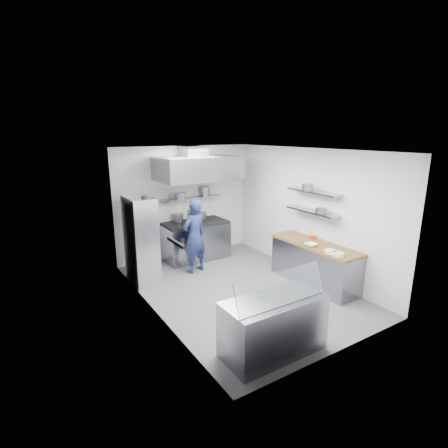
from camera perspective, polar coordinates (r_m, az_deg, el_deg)
floor at (r=7.29m, az=2.54°, el=-10.58°), size 5.00×5.00×0.00m
ceiling at (r=6.60m, az=2.82°, el=11.98°), size 5.00×5.00×0.00m
wall_back at (r=8.93m, az=-6.49°, el=3.56°), size 3.60×2.80×0.02m
wall_front at (r=5.06m, az=19.07°, el=-5.94°), size 3.60×2.80×0.02m
wall_left at (r=6.01m, az=-11.61°, el=-2.17°), size 2.80×5.00×0.02m
wall_right at (r=7.95m, az=13.43°, el=1.86°), size 2.80×5.00×0.02m
gas_range at (r=8.86m, az=-4.61°, el=-2.83°), size 1.60×0.80×0.90m
cooktop at (r=8.73m, az=-4.67°, el=0.18°), size 1.57×0.78×0.06m
stock_pot_left at (r=8.78m, az=-7.55°, el=1.07°), size 0.27×0.27×0.20m
stock_pot_mid at (r=9.01m, az=-4.86°, el=1.63°), size 0.31×0.31×0.24m
stock_pot_right at (r=9.02m, az=-3.71°, el=1.40°), size 0.27×0.27×0.16m
over_range_shelf at (r=8.81m, az=-5.47°, el=4.23°), size 1.60×0.30×0.04m
shelf_pot_a at (r=8.46m, az=-7.19°, el=4.50°), size 0.27×0.27×0.18m
shelf_pot_b at (r=9.08m, az=-3.28°, el=5.42°), size 0.28×0.28×0.22m
extractor_hood at (r=8.33m, az=-4.31°, el=9.08°), size 1.90×1.15×0.55m
hood_duct at (r=8.50m, az=-5.08°, el=11.74°), size 0.55×0.55×0.24m
red_firebox at (r=8.42m, az=-14.01°, el=2.67°), size 0.22×0.10×0.26m
chef at (r=7.91m, az=-4.84°, el=-1.99°), size 0.70×0.56×1.69m
wire_rack at (r=7.54m, az=-13.41°, el=-2.56°), size 0.50×0.90×1.85m
rack_bin_a at (r=7.26m, az=-12.46°, el=-4.21°), size 0.16×0.20×0.18m
rack_bin_b at (r=7.33m, az=-13.28°, el=-0.01°), size 0.14×0.18×0.16m
rack_jar at (r=7.15m, az=-12.87°, el=3.76°), size 0.12×0.12×0.18m
knife_strip at (r=5.17m, az=-7.90°, el=-3.02°), size 0.04×0.55×0.05m
prep_counter_base at (r=7.61m, az=14.49°, el=-6.50°), size 0.62×2.00×0.84m
prep_counter_top at (r=7.46m, az=14.71°, el=-3.28°), size 0.65×2.04×0.06m
plate_stack_a at (r=6.82m, az=18.11°, el=-4.71°), size 0.23×0.23×0.06m
plate_stack_b at (r=6.93m, az=17.01°, el=-4.33°), size 0.22×0.22×0.06m
copper_pan at (r=7.78m, az=14.21°, el=-2.05°), size 0.15×0.15×0.06m
squeeze_bottle at (r=7.75m, az=13.98°, el=-1.63°), size 0.06×0.06×0.18m
mixing_bowl at (r=7.24m, az=14.00°, el=-3.30°), size 0.25×0.25×0.06m
wall_shelf_lower at (r=7.61m, az=14.22°, el=2.02°), size 0.30×1.30×0.04m
wall_shelf_upper at (r=7.53m, az=14.42°, el=5.14°), size 0.30×1.30×0.04m
shelf_pot_c at (r=7.38m, az=15.58°, el=2.10°), size 0.24×0.24×0.10m
shelf_pot_d at (r=7.48m, az=13.52°, el=5.84°), size 0.23×0.23×0.14m
display_case at (r=5.26m, az=8.05°, el=-16.16°), size 1.50×0.70×0.85m
display_glass at (r=4.88m, az=9.24°, el=-10.23°), size 1.47×0.19×0.42m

